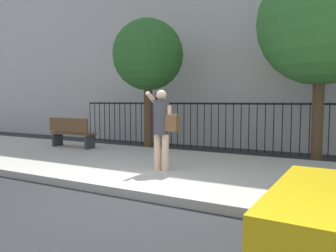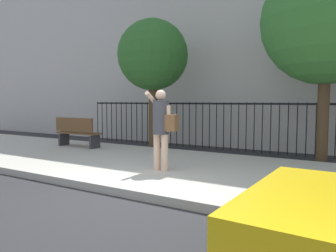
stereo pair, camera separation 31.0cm
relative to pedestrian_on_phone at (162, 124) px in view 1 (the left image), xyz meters
The scene contains 8 objects.
ground_plane 1.94m from the pedestrian_on_phone, 85.91° to the right, with size 60.00×60.00×0.00m, color #28282B.
sidewalk 1.26m from the pedestrian_on_phone, 80.11° to the left, with size 28.00×4.40×0.15m, color #B2ADA3.
building_facade 7.97m from the pedestrian_on_phone, 89.08° to the left, with size 28.00×4.00×10.13m, color #BCB7B2.
iron_fence 4.34m from the pedestrian_on_phone, 88.53° to the left, with size 12.03×0.04×1.60m.
pedestrian_on_phone is the anchor object (origin of this frame).
street_bench 4.56m from the pedestrian_on_phone, 159.22° to the left, with size 1.60×0.45×0.95m.
street_tree_near 4.24m from the pedestrian_on_phone, 126.27° to the left, with size 2.29×2.29×4.27m.
street_tree_mid 4.97m from the pedestrian_on_phone, 49.49° to the left, with size 3.21×3.21×5.25m.
Camera 1 is at (3.17, -4.31, 1.63)m, focal length 34.17 mm.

